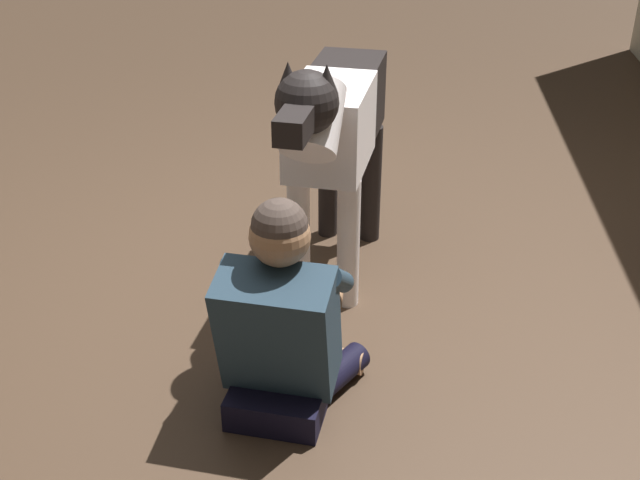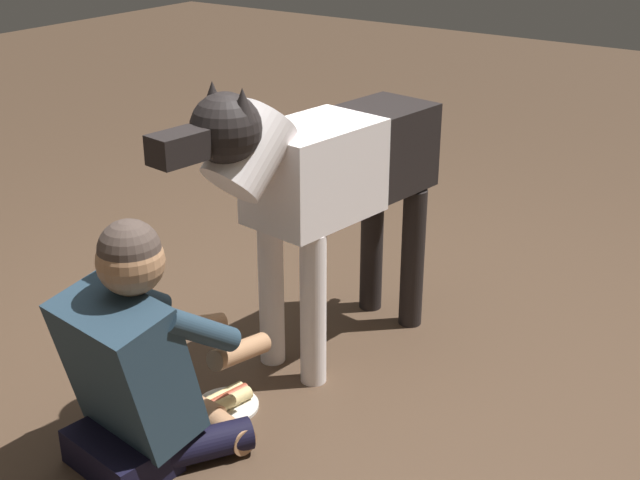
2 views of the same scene
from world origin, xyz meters
TOP-DOWN VIEW (x-y plane):
  - ground_plane at (0.00, 0.00)m, footprint 14.19×14.19m
  - person_sitting_on_floor at (0.78, 0.05)m, footprint 0.70×0.57m
  - large_dog at (-0.08, 0.16)m, footprint 1.44×0.40m
  - hot_dog_on_plate at (0.44, 0.09)m, footprint 0.23×0.23m

SIDE VIEW (x-z plane):
  - ground_plane at x=0.00m, z-range 0.00..0.00m
  - hot_dog_on_plate at x=0.44m, z-range -0.01..0.06m
  - person_sitting_on_floor at x=0.78m, z-range -0.08..0.76m
  - large_dog at x=-0.08m, z-range 0.16..1.33m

